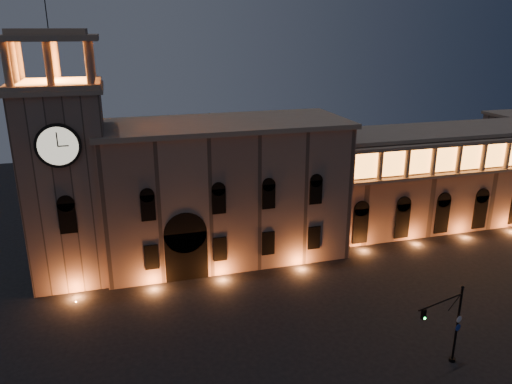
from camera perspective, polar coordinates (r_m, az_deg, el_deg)
ground at (r=49.13m, az=4.87°, el=-17.25°), size 160.00×160.00×0.00m
government_building at (r=63.57m, az=-3.68°, el=0.19°), size 30.80×12.80×17.60m
clock_tower at (r=60.54m, az=-20.84°, el=1.76°), size 9.80×9.80×32.40m
colonnade_wing at (r=79.82m, az=20.63°, el=1.74°), size 40.60×11.50×14.50m
traffic_light at (r=47.69m, az=21.34°, el=-14.03°), size 5.40×1.71×7.63m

